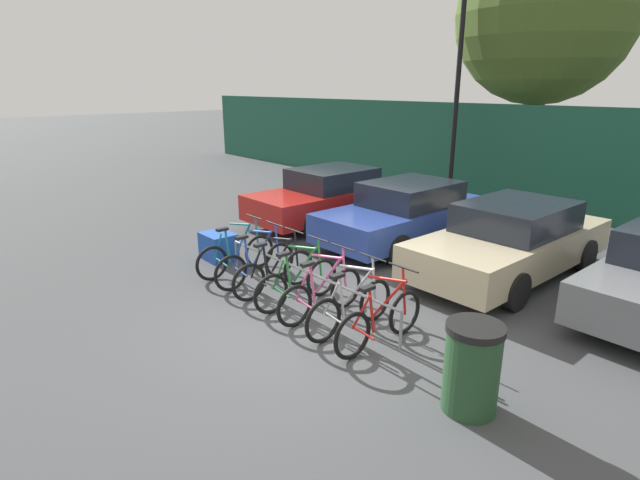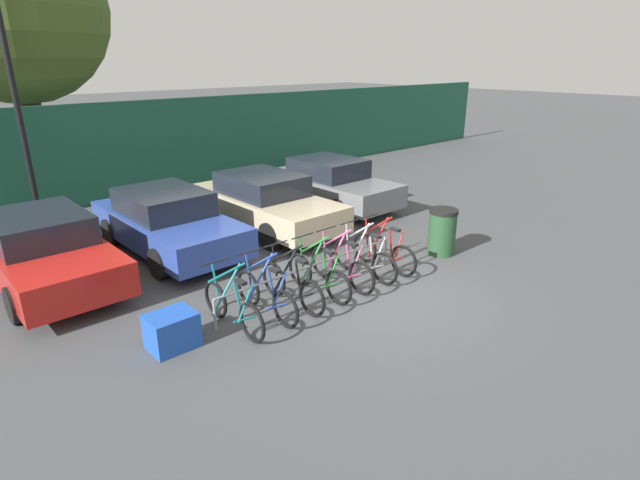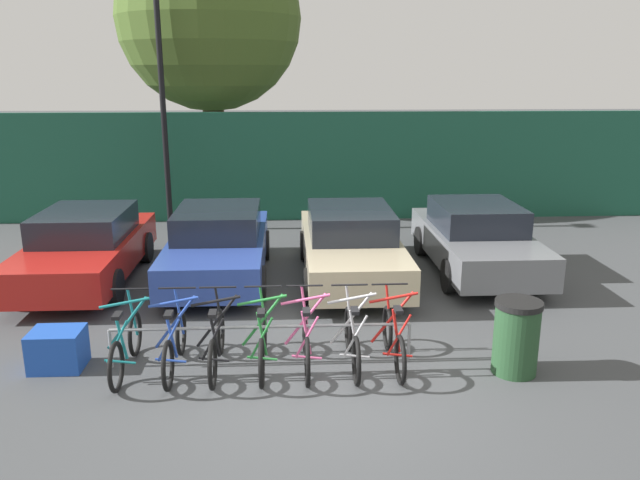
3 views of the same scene
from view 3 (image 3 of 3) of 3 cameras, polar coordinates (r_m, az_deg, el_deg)
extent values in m
plane|color=#424447|center=(8.39, 0.08, -13.11)|extent=(120.00, 120.00, 0.00)
cube|color=#19513D|center=(17.06, -1.74, 6.72)|extent=(36.00, 0.16, 2.93)
cylinder|color=gray|center=(8.75, -5.39, -7.92)|extent=(4.16, 0.04, 0.04)
cylinder|color=gray|center=(9.19, -18.59, -9.40)|extent=(0.04, 0.04, 0.55)
cylinder|color=gray|center=(9.02, 8.14, -9.19)|extent=(0.04, 0.04, 0.55)
torus|color=black|center=(8.51, -18.15, -10.98)|extent=(0.06, 0.66, 0.66)
torus|color=black|center=(9.44, -16.55, -8.20)|extent=(0.06, 0.66, 0.66)
cylinder|color=#197A7F|center=(8.99, -17.23, -7.25)|extent=(0.60, 0.04, 0.76)
cylinder|color=#197A7F|center=(8.83, -17.47, -5.51)|extent=(0.68, 0.04, 0.16)
cylinder|color=#197A7F|center=(8.71, -17.72, -8.45)|extent=(0.14, 0.04, 0.63)
cylinder|color=#197A7F|center=(8.52, -18.06, -8.82)|extent=(0.32, 0.03, 0.58)
cylinder|color=#197A7F|center=(8.70, -17.80, -10.55)|extent=(0.40, 0.03, 0.08)
cylinder|color=#197A7F|center=(9.27, -16.77, -6.35)|extent=(0.12, 0.04, 0.69)
cylinder|color=black|center=(9.11, -17.01, -4.30)|extent=(0.52, 0.03, 0.03)
cube|color=black|center=(8.50, -18.05, -6.59)|extent=(0.10, 0.22, 0.05)
torus|color=black|center=(8.37, -13.73, -11.11)|extent=(0.06, 0.66, 0.66)
torus|color=black|center=(9.31, -12.59, -8.26)|extent=(0.06, 0.66, 0.66)
cylinder|color=#284CB7|center=(8.85, -13.09, -7.30)|extent=(0.60, 0.04, 0.76)
cylinder|color=#284CB7|center=(8.69, -13.26, -5.54)|extent=(0.68, 0.04, 0.16)
cylinder|color=#284CB7|center=(8.57, -13.43, -8.52)|extent=(0.14, 0.04, 0.63)
cylinder|color=#284CB7|center=(8.38, -13.68, -8.91)|extent=(0.32, 0.03, 0.58)
cylinder|color=#284CB7|center=(8.55, -13.49, -10.67)|extent=(0.40, 0.03, 0.08)
cylinder|color=#284CB7|center=(9.14, -12.76, -6.38)|extent=(0.12, 0.04, 0.69)
cylinder|color=black|center=(8.97, -12.94, -4.31)|extent=(0.52, 0.03, 0.03)
cube|color=black|center=(8.35, -13.69, -6.64)|extent=(0.10, 0.22, 0.05)
torus|color=black|center=(8.28, -9.80, -11.16)|extent=(0.06, 0.66, 0.66)
torus|color=black|center=(9.23, -9.08, -8.28)|extent=(0.06, 0.66, 0.66)
cylinder|color=black|center=(8.77, -9.41, -7.31)|extent=(0.60, 0.04, 0.76)
cylinder|color=black|center=(8.61, -9.53, -5.54)|extent=(0.68, 0.04, 0.16)
cylinder|color=black|center=(8.48, -9.62, -8.55)|extent=(0.14, 0.04, 0.63)
cylinder|color=black|center=(8.29, -9.78, -8.95)|extent=(0.32, 0.03, 0.58)
cylinder|color=black|center=(8.47, -9.65, -10.72)|extent=(0.40, 0.03, 0.08)
cylinder|color=black|center=(9.06, -9.20, -6.38)|extent=(0.12, 0.04, 0.69)
cylinder|color=black|center=(8.89, -9.33, -4.29)|extent=(0.52, 0.03, 0.03)
cube|color=black|center=(8.27, -9.80, -6.65)|extent=(0.10, 0.22, 0.05)
torus|color=black|center=(8.23, -5.37, -11.17)|extent=(0.06, 0.66, 0.66)
torus|color=black|center=(9.18, -5.14, -8.26)|extent=(0.06, 0.66, 0.66)
cylinder|color=#288438|center=(8.72, -5.26, -7.29)|extent=(0.60, 0.04, 0.76)
cylinder|color=#288438|center=(8.56, -5.33, -5.51)|extent=(0.68, 0.04, 0.16)
cylinder|color=#288438|center=(8.43, -5.33, -8.54)|extent=(0.14, 0.04, 0.63)
cylinder|color=#288438|center=(8.24, -5.38, -8.94)|extent=(0.32, 0.03, 0.58)
cylinder|color=#288438|center=(8.42, -5.32, -10.72)|extent=(0.40, 0.03, 0.08)
cylinder|color=#288438|center=(9.01, -5.20, -6.36)|extent=(0.12, 0.04, 0.69)
cylinder|color=black|center=(8.85, -5.26, -4.26)|extent=(0.52, 0.03, 0.03)
cube|color=black|center=(8.22, -5.41, -6.63)|extent=(0.10, 0.22, 0.05)
torus|color=black|center=(8.23, -1.17, -11.11)|extent=(0.06, 0.66, 0.66)
torus|color=black|center=(9.18, -1.40, -8.21)|extent=(0.06, 0.66, 0.66)
cylinder|color=#E55993|center=(8.72, -1.34, -7.24)|extent=(0.60, 0.04, 0.76)
cylinder|color=#E55993|center=(8.55, -1.34, -5.45)|extent=(0.68, 0.04, 0.16)
cylinder|color=#E55993|center=(8.43, -1.26, -8.48)|extent=(0.14, 0.04, 0.63)
cylinder|color=#E55993|center=(8.24, -1.21, -8.88)|extent=(0.32, 0.03, 0.58)
cylinder|color=#E55993|center=(8.42, -1.22, -10.66)|extent=(0.40, 0.03, 0.08)
cylinder|color=#E55993|center=(9.01, -1.41, -6.30)|extent=(0.12, 0.04, 0.69)
cylinder|color=black|center=(8.84, -1.42, -4.20)|extent=(0.52, 0.03, 0.03)
cube|color=black|center=(8.21, -1.25, -6.57)|extent=(0.10, 0.22, 0.05)
torus|color=black|center=(8.27, 3.34, -10.99)|extent=(0.06, 0.66, 0.66)
torus|color=black|center=(9.22, 2.61, -8.12)|extent=(0.06, 0.66, 0.66)
cylinder|color=#B7B7BC|center=(8.76, 2.87, -7.14)|extent=(0.60, 0.04, 0.76)
cylinder|color=#B7B7BC|center=(8.60, 2.94, -5.36)|extent=(0.68, 0.04, 0.16)
cylinder|color=#B7B7BC|center=(8.47, 3.10, -8.38)|extent=(0.14, 0.04, 0.63)
cylinder|color=#B7B7BC|center=(8.28, 3.26, -8.77)|extent=(0.32, 0.03, 0.58)
cylinder|color=#B7B7BC|center=(8.46, 3.19, -10.54)|extent=(0.40, 0.03, 0.08)
cylinder|color=#B7B7BC|center=(9.05, 2.66, -6.22)|extent=(0.12, 0.04, 0.69)
cylinder|color=black|center=(8.88, 2.71, -4.12)|extent=(0.52, 0.03, 0.03)
cube|color=black|center=(8.26, 3.21, -6.47)|extent=(0.10, 0.22, 0.05)
torus|color=black|center=(8.35, 7.34, -10.82)|extent=(0.06, 0.66, 0.66)
torus|color=black|center=(9.29, 6.18, -8.00)|extent=(0.06, 0.66, 0.66)
cylinder|color=red|center=(8.83, 6.62, -7.02)|extent=(0.60, 0.04, 0.76)
cylinder|color=red|center=(8.67, 6.74, -5.26)|extent=(0.68, 0.04, 0.16)
cylinder|color=red|center=(8.55, 6.99, -8.24)|extent=(0.14, 0.04, 0.63)
cylinder|color=red|center=(8.36, 7.23, -8.63)|extent=(0.32, 0.03, 0.58)
cylinder|color=red|center=(8.54, 7.10, -10.39)|extent=(0.40, 0.03, 0.08)
cylinder|color=red|center=(9.12, 6.28, -6.11)|extent=(0.12, 0.04, 0.69)
cylinder|color=black|center=(8.96, 6.39, -4.03)|extent=(0.52, 0.03, 0.03)
cube|color=black|center=(8.34, 7.17, -6.35)|extent=(0.10, 0.22, 0.05)
cube|color=red|center=(12.87, -20.60, -1.17)|extent=(1.80, 4.41, 0.62)
cube|color=#1E232D|center=(12.83, -20.70, 1.41)|extent=(1.58, 2.03, 0.52)
cylinder|color=black|center=(14.37, -22.30, -0.71)|extent=(0.20, 0.64, 0.64)
cylinder|color=black|center=(13.90, -15.63, -0.64)|extent=(0.20, 0.64, 0.64)
cylinder|color=black|center=(12.09, -26.12, -4.02)|extent=(0.20, 0.64, 0.64)
cylinder|color=black|center=(11.53, -18.26, -4.09)|extent=(0.20, 0.64, 0.64)
cube|color=#2D479E|center=(12.38, -9.26, -1.00)|extent=(1.80, 4.37, 0.62)
cube|color=#1E232D|center=(12.34, -9.32, 1.68)|extent=(1.58, 2.01, 0.52)
cylinder|color=black|center=(13.77, -12.22, -0.56)|extent=(0.20, 0.64, 0.64)
cylinder|color=black|center=(13.61, -5.10, -0.46)|extent=(0.20, 0.64, 0.64)
cylinder|color=black|center=(11.39, -14.14, -4.01)|extent=(0.20, 0.64, 0.64)
cylinder|color=black|center=(11.18, -5.49, -3.96)|extent=(0.20, 0.64, 0.64)
cube|color=#C1B28E|center=(12.25, 2.80, -0.99)|extent=(1.80, 4.56, 0.62)
cube|color=#1E232D|center=(12.21, 2.78, 1.73)|extent=(1.58, 2.10, 0.52)
cylinder|color=black|center=(13.53, -1.39, -0.49)|extent=(0.20, 0.64, 0.64)
cylinder|color=black|center=(13.69, 5.78, -0.38)|extent=(0.20, 0.64, 0.64)
cylinder|color=black|center=(11.01, -0.95, -4.21)|extent=(0.20, 0.64, 0.64)
cylinder|color=black|center=(11.20, 7.85, -4.01)|extent=(0.20, 0.64, 0.64)
cube|color=slate|center=(13.07, 14.08, -0.40)|extent=(1.80, 4.26, 0.62)
cube|color=#1E232D|center=(13.03, 14.10, 2.14)|extent=(1.58, 1.96, 0.52)
cylinder|color=black|center=(14.07, 9.23, -0.08)|extent=(0.20, 0.64, 0.64)
cylinder|color=black|center=(14.53, 15.83, 0.02)|extent=(0.20, 0.64, 0.64)
cylinder|color=black|center=(11.77, 11.76, -3.24)|extent=(0.20, 0.64, 0.64)
cylinder|color=black|center=(12.31, 19.48, -2.98)|extent=(0.20, 0.64, 0.64)
cylinder|color=black|center=(16.16, -14.26, 13.25)|extent=(0.14, 0.14, 7.12)
cylinder|color=#234728|center=(8.91, 17.48, -8.69)|extent=(0.60, 0.60, 0.95)
cylinder|color=black|center=(8.72, 17.74, -5.59)|extent=(0.63, 0.63, 0.08)
cube|color=blue|center=(9.43, -22.86, -9.19)|extent=(0.70, 0.56, 0.55)
cylinder|color=brown|center=(18.92, -9.57, 8.20)|extent=(0.62, 0.62, 3.49)
sphere|color=#425B23|center=(18.84, -10.09, 19.37)|extent=(5.17, 5.17, 5.17)
camera|label=1|loc=(6.46, 56.65, 3.76)|focal=28.00mm
camera|label=2|loc=(6.19, -78.00, 4.81)|focal=28.00mm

